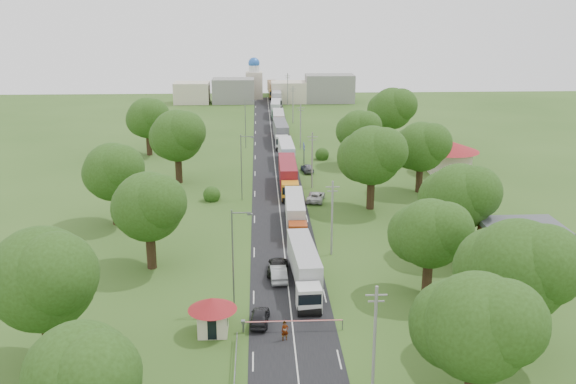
{
  "coord_description": "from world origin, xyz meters",
  "views": [
    {
      "loc": [
        -2.88,
        -76.95,
        28.81
      ],
      "look_at": [
        1.12,
        8.85,
        3.0
      ],
      "focal_mm": 40.0,
      "sensor_mm": 36.0,
      "label": 1
    }
  ],
  "objects": [
    {
      "name": "pole_3",
      "position": [
        5.5,
        49.0,
        4.68
      ],
      "size": [
        1.6,
        0.24,
        9.0
      ],
      "color": "gray",
      "rests_on": "ground"
    },
    {
      "name": "pole_0",
      "position": [
        5.5,
        -35.0,
        4.68
      ],
      "size": [
        1.6,
        0.24,
        9.0
      ],
      "color": "gray",
      "rests_on": "ground"
    },
    {
      "name": "car_lane_front",
      "position": [
        -3.0,
        -23.5,
        0.71
      ],
      "size": [
        2.06,
        4.29,
        1.41
      ],
      "primitive_type": "imported",
      "rotation": [
        0.0,
        0.0,
        3.05
      ],
      "color": "black",
      "rests_on": "ground"
    },
    {
      "name": "tree_1",
      "position": [
        17.99,
        -29.83,
        7.85
      ],
      "size": [
        9.6,
        9.6,
        12.05
      ],
      "color": "#382616",
      "rests_on": "ground"
    },
    {
      "name": "truck_3",
      "position": [
        2.13,
        36.29,
        2.09
      ],
      "size": [
        2.69,
        14.25,
        3.95
      ],
      "color": "#1C60AB",
      "rests_on": "ground"
    },
    {
      "name": "truck_8",
      "position": [
        1.8,
        122.06,
        2.29
      ],
      "size": [
        3.44,
        15.66,
        4.32
      ],
      "color": "olive",
      "rests_on": "ground"
    },
    {
      "name": "tree_7",
      "position": [
        23.99,
        50.17,
        7.85
      ],
      "size": [
        9.6,
        9.6,
        12.05
      ],
      "color": "#382616",
      "rests_on": "ground"
    },
    {
      "name": "tree_3",
      "position": [
        19.99,
        -7.84,
        7.22
      ],
      "size": [
        8.8,
        8.8,
        11.07
      ],
      "color": "#382616",
      "rests_on": "ground"
    },
    {
      "name": "info_sign",
      "position": [
        5.2,
        35.0,
        3.0
      ],
      "size": [
        0.12,
        3.1,
        4.1
      ],
      "color": "slate",
      "rests_on": "ground"
    },
    {
      "name": "boom_barrier",
      "position": [
        -1.36,
        -25.0,
        0.89
      ],
      "size": [
        9.22,
        0.35,
        1.18
      ],
      "color": "slate",
      "rests_on": "ground"
    },
    {
      "name": "car_verge_far",
      "position": [
        5.5,
        30.72,
        0.73
      ],
      "size": [
        2.33,
        4.49,
        1.46
      ],
      "primitive_type": "imported",
      "rotation": [
        0.0,
        0.0,
        3.29
      ],
      "color": "#595D61",
      "rests_on": "ground"
    },
    {
      "name": "house_brick",
      "position": [
        26.0,
        -12.0,
        2.65
      ],
      "size": [
        8.6,
        6.6,
        5.2
      ],
      "color": "maroon",
      "rests_on": "ground"
    },
    {
      "name": "lamp_2",
      "position": [
        -5.35,
        50.0,
        5.55
      ],
      "size": [
        2.03,
        0.22,
        10.0
      ],
      "color": "slate",
      "rests_on": "ground"
    },
    {
      "name": "lamp_1",
      "position": [
        -5.35,
        15.0,
        5.55
      ],
      "size": [
        2.03,
        0.22,
        10.0
      ],
      "color": "slate",
      "rests_on": "ground"
    },
    {
      "name": "tree_8",
      "position": [
        -14.01,
        -41.86,
        6.6
      ],
      "size": [
        8.0,
        8.0,
        10.1
      ],
      "color": "#382616",
      "rests_on": "ground"
    },
    {
      "name": "tree_11",
      "position": [
        -22.01,
        5.16,
        7.22
      ],
      "size": [
        8.8,
        8.8,
        11.07
      ],
      "color": "#382616",
      "rests_on": "ground"
    },
    {
      "name": "tree_10",
      "position": [
        -15.01,
        -9.84,
        7.22
      ],
      "size": [
        8.8,
        8.8,
        11.07
      ],
      "color": "#382616",
      "rests_on": "ground"
    },
    {
      "name": "church",
      "position": [
        -4.0,
        118.0,
        5.39
      ],
      "size": [
        5.0,
        5.0,
        12.3
      ],
      "color": "beige",
      "rests_on": "ground"
    },
    {
      "name": "road",
      "position": [
        0.0,
        20.0,
        0.0
      ],
      "size": [
        8.0,
        200.0,
        0.04
      ],
      "primitive_type": "cube",
      "color": "black",
      "rests_on": "ground"
    },
    {
      "name": "truck_0",
      "position": [
        1.72,
        -15.3,
        2.07
      ],
      "size": [
        3.06,
        14.14,
        3.91
      ],
      "color": "silver",
      "rests_on": "ground"
    },
    {
      "name": "pole_1",
      "position": [
        5.5,
        -7.0,
        4.68
      ],
      "size": [
        1.6,
        0.24,
        9.0
      ],
      "color": "gray",
      "rests_on": "ground"
    },
    {
      "name": "tree_12",
      "position": [
        -16.01,
        25.17,
        7.85
      ],
      "size": [
        9.6,
        9.6,
        12.05
      ],
      "color": "#382616",
      "rests_on": "ground"
    },
    {
      "name": "tree_4",
      "position": [
        12.99,
        10.17,
        7.85
      ],
      "size": [
        9.6,
        9.6,
        12.05
      ],
      "color": "#382616",
      "rests_on": "ground"
    },
    {
      "name": "tree_13",
      "position": [
        -24.01,
        45.16,
        7.22
      ],
      "size": [
        8.8,
        8.8,
        11.07
      ],
      "color": "#382616",
      "rests_on": "ground"
    },
    {
      "name": "tree_2",
      "position": [
        13.99,
        -17.86,
        6.6
      ],
      "size": [
        8.0,
        8.0,
        10.1
      ],
      "color": "#382616",
      "rests_on": "ground"
    },
    {
      "name": "ground",
      "position": [
        0.0,
        0.0,
        0.0
      ],
      "size": [
        260.0,
        260.0,
        0.0
      ],
      "primitive_type": "plane",
      "color": "#2F511B",
      "rests_on": "ground"
    },
    {
      "name": "guard_booth",
      "position": [
        -7.2,
        -25.0,
        2.16
      ],
      "size": [
        4.4,
        4.4,
        3.45
      ],
      "color": "beige",
      "rests_on": "ground"
    },
    {
      "name": "car_lane_rear",
      "position": [
        -1.0,
        -12.0,
        0.76
      ],
      "size": [
        2.6,
        5.42,
        1.52
      ],
      "primitive_type": "imported",
      "rotation": [
        0.0,
        0.0,
        3.05
      ],
      "color": "black",
      "rests_on": "ground"
    },
    {
      "name": "pole_2",
      "position": [
        5.5,
        21.0,
        4.68
      ],
      "size": [
        1.6,
        0.24,
        9.0
      ],
      "color": "gray",
      "rests_on": "ground"
    },
    {
      "name": "tree_5",
      "position": [
        21.99,
        18.16,
        7.22
      ],
      "size": [
        8.8,
        8.8,
        11.07
      ],
      "color": "#382616",
      "rests_on": "ground"
    },
    {
      "name": "house_cream",
      "position": [
        30.0,
        30.0,
        3.64
      ],
      "size": [
        10.08,
        10.08,
        5.8
      ],
      "color": "beige",
      "rests_on": "ground"
    },
    {
      "name": "distant_town",
      "position": [
        0.68,
        110.0,
        3.49
      ],
      "size": [
        52.0,
        8.0,
        8.0
      ],
      "color": "gray",
      "rests_on": "ground"
    },
    {
      "name": "truck_2",
      "position": [
        1.67,
        20.52,
        2.25
      ],
      "size": [
        2.75,
        15.31,
        4.24
      ],
      "color": "orange",
      "rests_on": "ground"
    },
    {
      "name": "pedestrian_near",
      "position": [
        -0.8,
        -26.62,
        0.9
      ],
      "size": [
        0.73,
        0.56,
        1.81
      ],
      "primitive_type": "imported",
      "rotation": [
        0.0,
        0.0,
        0.21
      ],
      "color": "gray",
      "rests_on": "ground"
    },
    {
      "name": "truck_4",
      "position": [
        1.75,
        54.43,
        2.25
      ],
      "size": [
        3.01,
        15.33,
        4.24
      ],
      "color": "silver",
      "rests_on": "ground"
    },
    {
      "name": "tree_9",
      "position": [
        -20.01,
        -29.83,
        7.85
      ],
      "size": [
        9.6,
        9.6,
        12.05
      ],
      "color": "#382616",
      "rests_on": "ground"
    },
    {
      "name": "car_lane_mid",
      "position": [
        -1.0,
        -13.76,
        0.8
      ],
      "size": [
        1.94,
        4.94,
        1.6
      ],
      "primitive_type": "imported",
      "rotation": [
        0.0,
        0.0,
        3.19
      ],
      "color": "#94979B",
      "rests_on": "ground"
    },
    {
      "name": "pole_4",
      "position": [
        5.5,
        77.0,
        4.68
      ],
      "size": [
        1.6,
        0.24,
        9.0
      ],
      "color": "gray",
      "rests_on": "ground"
    },
    {
      "name": "pole_5",
      "position": [
        5.5,
        105.0,
        4.68
      ],
      "size": [
        1.6,
        0.24,
        9.0
      ],
      "color": "gray",
      "rests_on": "ground"
    },
    {
      "name": "car_verge_near",
      "position": [
        5.5,
        13.9,
        0.7
      ],
      "size": [
        3.38,
        5.46,
        1.41
      ],
      "primitive_type": "imported",
      "rotation": [
        0.0,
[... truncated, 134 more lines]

